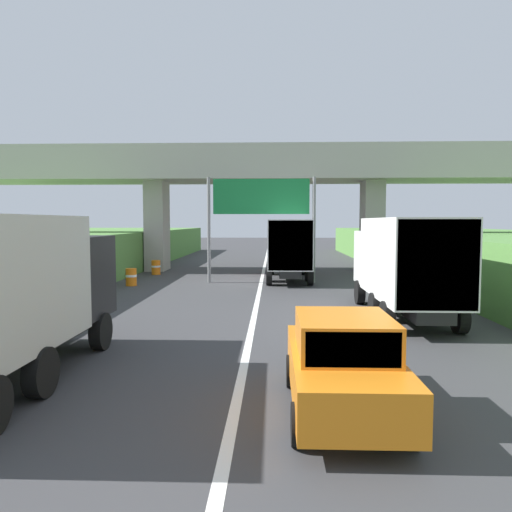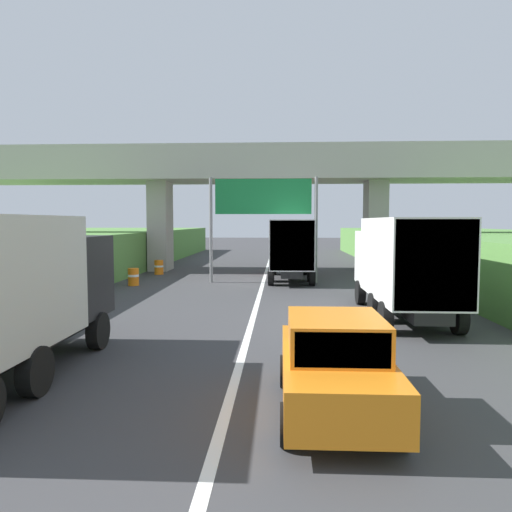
{
  "view_description": "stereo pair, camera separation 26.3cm",
  "coord_description": "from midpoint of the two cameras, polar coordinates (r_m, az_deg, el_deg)",
  "views": [
    {
      "loc": [
        0.67,
        -1.15,
        3.31
      ],
      "look_at": [
        0.0,
        17.2,
        2.0
      ],
      "focal_mm": 33.57,
      "sensor_mm": 36.0,
      "label": 1
    },
    {
      "loc": [
        0.94,
        -1.14,
        3.31
      ],
      "look_at": [
        0.0,
        17.2,
        2.0
      ],
      "focal_mm": 33.57,
      "sensor_mm": 36.0,
      "label": 2
    }
  ],
  "objects": [
    {
      "name": "construction_barrel_3",
      "position": [
        25.72,
        -14.94,
        -2.43
      ],
      "size": [
        0.57,
        0.57,
        0.9
      ],
      "color": "orange",
      "rests_on": "ground"
    },
    {
      "name": "car_orange",
      "position": [
        8.54,
        9.41,
        -12.65
      ],
      "size": [
        1.86,
        4.1,
        1.72
      ],
      "color": "orange",
      "rests_on": "ground"
    },
    {
      "name": "truck_red",
      "position": [
        27.16,
        3.61,
        1.16
      ],
      "size": [
        2.44,
        7.3,
        3.44
      ],
      "color": "black",
      "rests_on": "ground"
    },
    {
      "name": "construction_barrel_4",
      "position": [
        30.81,
        -12.08,
        -1.33
      ],
      "size": [
        0.57,
        0.57,
        0.9
      ],
      "color": "orange",
      "rests_on": "ground"
    },
    {
      "name": "truck_black",
      "position": [
        10.88,
        -28.79,
        -3.68
      ],
      "size": [
        2.44,
        7.3,
        3.44
      ],
      "color": "black",
      "rests_on": "ground"
    },
    {
      "name": "construction_barrel_2",
      "position": [
        20.74,
        -19.15,
        -4.05
      ],
      "size": [
        0.57,
        0.57,
        0.9
      ],
      "color": "orange",
      "rests_on": "ground"
    },
    {
      "name": "lane_centre_stripe",
      "position": [
        26.38,
        0.34,
        -3.12
      ],
      "size": [
        0.2,
        90.04,
        0.01
      ],
      "primitive_type": "cube",
      "color": "white",
      "rests_on": "ground"
    },
    {
      "name": "overpass_bridge",
      "position": [
        32.56,
        0.69,
        9.29
      ],
      "size": [
        40.0,
        4.8,
        8.24
      ],
      "color": "#ADA89E",
      "rests_on": "ground"
    },
    {
      "name": "construction_barrel_1",
      "position": [
        15.94,
        -25.86,
        -6.63
      ],
      "size": [
        0.57,
        0.57,
        0.9
      ],
      "color": "orange",
      "rests_on": "ground"
    },
    {
      "name": "overhead_highway_sign",
      "position": [
        25.97,
        0.33,
        6.2
      ],
      "size": [
        5.88,
        0.18,
        5.74
      ],
      "color": "slate",
      "rests_on": "ground"
    },
    {
      "name": "truck_white",
      "position": [
        17.08,
        16.76,
        -0.72
      ],
      "size": [
        2.44,
        7.3,
        3.44
      ],
      "color": "black",
      "rests_on": "ground"
    }
  ]
}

